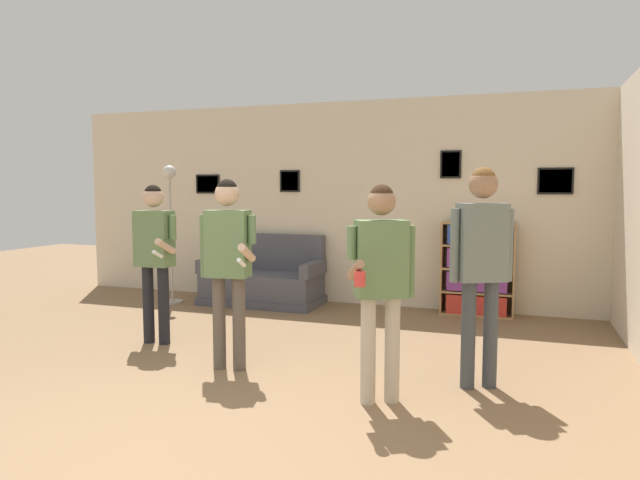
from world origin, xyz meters
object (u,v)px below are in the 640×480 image
couch (264,281)px  bottle_on_floor (216,303)px  bookshelf (477,269)px  person_player_foreground_left (154,248)px  person_spectator_near_bookshelf (481,253)px  floor_lamp (171,217)px  person_watcher_holding_cup (381,271)px  person_player_foreground_center (228,254)px

couch → bottle_on_floor: (-0.33, -0.71, -0.18)m
couch → bookshelf: (2.78, 0.19, 0.27)m
person_player_foreground_left → person_spectator_near_bookshelf: 3.16m
floor_lamp → bookshelf: bearing=8.6°
floor_lamp → person_player_foreground_left: 2.05m
bookshelf → person_watcher_holding_cup: bearing=-98.2°
person_player_foreground_left → bookshelf: bearing=38.9°
person_spectator_near_bookshelf → bottle_on_floor: bearing=152.4°
bookshelf → person_player_foreground_left: 3.81m
person_player_foreground_left → person_player_foreground_center: 1.19m
couch → person_watcher_holding_cup: 3.85m
bookshelf → bottle_on_floor: (-3.11, -0.90, -0.45)m
couch → floor_lamp: bearing=-160.9°
person_player_foreground_left → person_player_foreground_center: bearing=-24.3°
floor_lamp → person_spectator_near_bookshelf: bearing=-26.1°
person_player_foreground_center → person_watcher_holding_cup: 1.44m
couch → person_watcher_holding_cup: size_ratio=1.01×
person_player_foreground_left → person_spectator_near_bookshelf: (3.14, -0.26, 0.09)m
person_player_foreground_center → bottle_on_floor: bearing=122.5°
bookshelf → floor_lamp: (-3.95, -0.60, 0.60)m
person_player_foreground_left → person_watcher_holding_cup: person_player_foreground_left is taller
person_player_foreground_center → person_watcher_holding_cup: bearing=-13.1°
bookshelf → person_player_foreground_center: person_player_foreground_center is taller
bookshelf → person_player_foreground_center: (-1.86, -2.87, 0.43)m
person_spectator_near_bookshelf → bottle_on_floor: person_spectator_near_bookshelf is taller
person_spectator_near_bookshelf → person_player_foreground_left: bearing=175.4°
floor_lamp → person_watcher_holding_cup: size_ratio=1.17×
couch → bookshelf: bookshelf is taller
person_player_foreground_left → person_player_foreground_center: size_ratio=0.97×
bookshelf → person_spectator_near_bookshelf: 2.69m
bottle_on_floor → person_player_foreground_center: bearing=-57.5°
person_spectator_near_bookshelf → bookshelf: bearing=94.2°
floor_lamp → person_watcher_holding_cup: bearing=-36.6°
floor_lamp → person_watcher_holding_cup: (3.49, -2.60, -0.21)m
person_watcher_holding_cup → person_spectator_near_bookshelf: 0.87m
person_player_foreground_left → bottle_on_floor: 1.71m
couch → floor_lamp: size_ratio=0.86×
person_player_foreground_center → person_spectator_near_bookshelf: person_spectator_near_bookshelf is taller
bookshelf → person_watcher_holding_cup: size_ratio=0.72×
person_spectator_near_bookshelf → person_watcher_holding_cup: bearing=-139.4°
bookshelf → person_spectator_near_bookshelf: size_ratio=0.67×
floor_lamp → person_watcher_holding_cup: floor_lamp is taller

